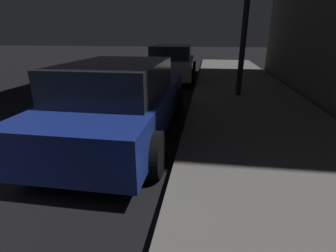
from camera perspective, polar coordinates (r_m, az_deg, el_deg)
name	(u,v)px	position (r m, az deg, el deg)	size (l,w,h in m)	color
car_blue	(121,101)	(4.72, -10.67, 5.72)	(2.02, 4.42, 1.43)	navy
car_silver	(172,63)	(11.08, 0.90, 14.34)	(2.18, 4.48, 1.43)	#B7B7BF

